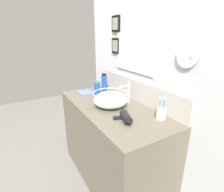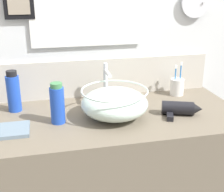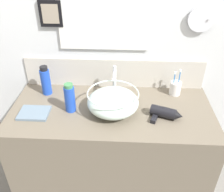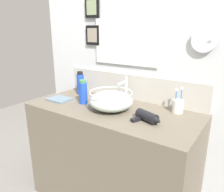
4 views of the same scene
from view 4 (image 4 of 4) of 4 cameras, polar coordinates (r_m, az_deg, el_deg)
vanity_counter at (r=1.84m, az=-0.08°, el=-15.78°), size 1.30×0.60×0.85m
back_panel at (r=1.84m, az=5.75°, el=9.16°), size 1.92×0.09×2.34m
glass_bowl_sink at (r=1.60m, az=-0.25°, el=-1.18°), size 0.32×0.32×0.14m
faucet at (r=1.74m, az=3.38°, el=2.08°), size 0.02×0.12×0.22m
hair_drier at (r=1.43m, az=9.36°, el=-5.46°), size 0.21×0.14×0.07m
toothbrush_cup at (r=1.63m, az=16.80°, el=-2.50°), size 0.08×0.08×0.19m
soap_dispenser at (r=1.75m, az=-7.55°, el=0.99°), size 0.07×0.07×0.19m
spray_bottle at (r=2.02m, az=-8.25°, el=3.30°), size 0.07×0.07×0.21m
hand_towel at (r=1.89m, az=-13.53°, el=-0.82°), size 0.19×0.15×0.02m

